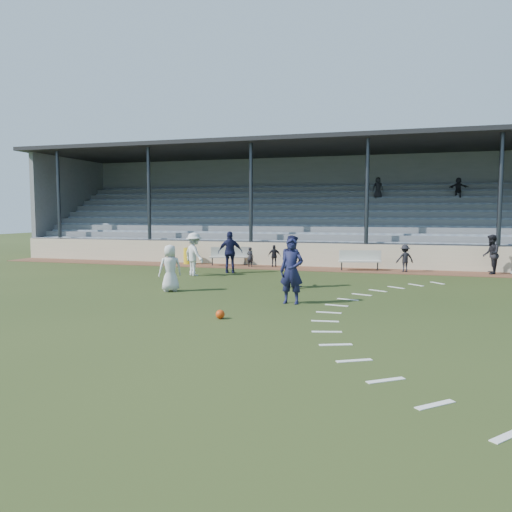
{
  "coord_description": "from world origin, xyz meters",
  "views": [
    {
      "loc": [
        4.8,
        -13.65,
        2.77
      ],
      "look_at": [
        0.0,
        2.5,
        1.3
      ],
      "focal_mm": 35.0,
      "sensor_mm": 36.0,
      "label": 1
    }
  ],
  "objects_px": {
    "player_white_lead": "(170,268)",
    "official": "(491,254)",
    "football": "(220,314)",
    "player_navy_lead": "(292,271)",
    "bench_right": "(360,258)",
    "bench_left": "(229,254)",
    "trash_bin": "(189,256)"
  },
  "relations": [
    {
      "from": "football",
      "to": "official",
      "type": "bearing_deg",
      "value": 55.86
    },
    {
      "from": "bench_left",
      "to": "football",
      "type": "xyz_separation_m",
      "value": [
        4.19,
        -12.52,
        -0.47
      ]
    },
    {
      "from": "bench_left",
      "to": "player_white_lead",
      "type": "relative_size",
      "value": 1.21
    },
    {
      "from": "bench_left",
      "to": "bench_right",
      "type": "bearing_deg",
      "value": -26.09
    },
    {
      "from": "bench_right",
      "to": "trash_bin",
      "type": "xyz_separation_m",
      "value": [
        -9.07,
        0.35,
        -0.13
      ]
    },
    {
      "from": "bench_left",
      "to": "player_white_lead",
      "type": "distance_m",
      "value": 8.78
    },
    {
      "from": "bench_left",
      "to": "player_navy_lead",
      "type": "relative_size",
      "value": 1.0
    },
    {
      "from": "bench_right",
      "to": "football",
      "type": "bearing_deg",
      "value": -115.82
    },
    {
      "from": "trash_bin",
      "to": "bench_right",
      "type": "bearing_deg",
      "value": -2.22
    },
    {
      "from": "player_white_lead",
      "to": "bench_left",
      "type": "bearing_deg",
      "value": -122.75
    },
    {
      "from": "bench_right",
      "to": "bench_left",
      "type": "bearing_deg",
      "value": 162.65
    },
    {
      "from": "player_navy_lead",
      "to": "official",
      "type": "xyz_separation_m",
      "value": [
        7.01,
        9.62,
        -0.09
      ]
    },
    {
      "from": "bench_left",
      "to": "bench_right",
      "type": "height_order",
      "value": "same"
    },
    {
      "from": "player_navy_lead",
      "to": "official",
      "type": "bearing_deg",
      "value": 57.86
    },
    {
      "from": "football",
      "to": "player_white_lead",
      "type": "relative_size",
      "value": 0.14
    },
    {
      "from": "official",
      "to": "football",
      "type": "bearing_deg",
      "value": -26.45
    },
    {
      "from": "player_white_lead",
      "to": "player_navy_lead",
      "type": "relative_size",
      "value": 0.83
    },
    {
      "from": "bench_left",
      "to": "player_navy_lead",
      "type": "bearing_deg",
      "value": -83.34
    },
    {
      "from": "player_white_lead",
      "to": "official",
      "type": "relative_size",
      "value": 0.93
    },
    {
      "from": "bench_right",
      "to": "player_white_lead",
      "type": "bearing_deg",
      "value": -139.02
    },
    {
      "from": "bench_right",
      "to": "official",
      "type": "relative_size",
      "value": 1.15
    },
    {
      "from": "player_white_lead",
      "to": "official",
      "type": "xyz_separation_m",
      "value": [
        11.62,
        8.5,
        0.08
      ]
    },
    {
      "from": "bench_right",
      "to": "trash_bin",
      "type": "height_order",
      "value": "bench_right"
    },
    {
      "from": "player_white_lead",
      "to": "official",
      "type": "bearing_deg",
      "value": 177.55
    },
    {
      "from": "football",
      "to": "official",
      "type": "distance_m",
      "value": 14.86
    },
    {
      "from": "football",
      "to": "player_white_lead",
      "type": "xyz_separation_m",
      "value": [
        -3.3,
        3.78,
        0.71
      ]
    },
    {
      "from": "bench_right",
      "to": "football",
      "type": "height_order",
      "value": "bench_right"
    },
    {
      "from": "bench_right",
      "to": "trash_bin",
      "type": "distance_m",
      "value": 9.08
    },
    {
      "from": "bench_right",
      "to": "player_navy_lead",
      "type": "relative_size",
      "value": 1.02
    },
    {
      "from": "football",
      "to": "bench_right",
      "type": "bearing_deg",
      "value": 78.0
    },
    {
      "from": "bench_left",
      "to": "player_white_lead",
      "type": "xyz_separation_m",
      "value": [
        0.9,
        -8.74,
        0.24
      ]
    },
    {
      "from": "football",
      "to": "player_navy_lead",
      "type": "distance_m",
      "value": 3.1
    }
  ]
}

